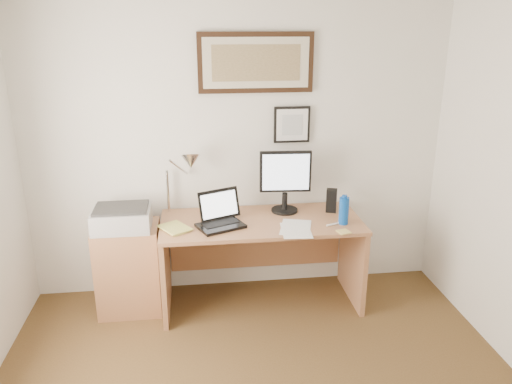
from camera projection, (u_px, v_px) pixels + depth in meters
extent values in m
cube|color=white|center=(238.00, 149.00, 4.16)|extent=(3.50, 0.02, 2.50)
cube|color=#9A6440|center=(129.00, 268.00, 4.04)|extent=(0.50, 0.40, 0.73)
cylinder|color=#0D49AE|center=(344.00, 211.00, 3.89)|extent=(0.08, 0.08, 0.22)
cylinder|color=#0D49AE|center=(345.00, 196.00, 3.85)|extent=(0.04, 0.04, 0.02)
cube|color=black|center=(331.00, 201.00, 4.14)|extent=(0.11, 0.10, 0.19)
cube|color=white|center=(296.00, 230.00, 3.80)|extent=(0.24, 0.33, 0.00)
cube|color=white|center=(296.00, 227.00, 3.85)|extent=(0.30, 0.37, 0.00)
cube|color=#E1C86A|center=(344.00, 232.00, 3.75)|extent=(0.11, 0.11, 0.01)
cylinder|color=white|center=(334.00, 224.00, 3.90)|extent=(0.14, 0.06, 0.02)
imported|color=#CCCA60|center=(165.00, 231.00, 3.76)|extent=(0.28, 0.30, 0.02)
cube|color=#9A6440|center=(261.00, 222.00, 3.99)|extent=(1.60, 0.70, 0.03)
cube|color=#9A6440|center=(165.00, 270.00, 4.02)|extent=(0.04, 0.65, 0.72)
cube|color=#9A6440|center=(353.00, 259.00, 4.21)|extent=(0.04, 0.65, 0.72)
cube|color=#9A6440|center=(256.00, 238.00, 4.40)|extent=(1.50, 0.03, 0.55)
cube|color=black|center=(221.00, 226.00, 3.85)|extent=(0.41, 0.35, 0.02)
cube|color=black|center=(220.00, 223.00, 3.88)|extent=(0.31, 0.23, 0.00)
cube|color=black|center=(219.00, 204.00, 3.94)|extent=(0.34, 0.20, 0.23)
cube|color=white|center=(219.00, 205.00, 3.93)|extent=(0.30, 0.17, 0.18)
cylinder|color=black|center=(284.00, 210.00, 4.18)|extent=(0.22, 0.22, 0.02)
cylinder|color=black|center=(285.00, 201.00, 4.15)|extent=(0.04, 0.04, 0.14)
cube|color=black|center=(285.00, 172.00, 4.06)|extent=(0.42, 0.06, 0.34)
cube|color=silver|center=(286.00, 172.00, 4.04)|extent=(0.38, 0.03, 0.30)
cube|color=#ACACAF|center=(122.00, 219.00, 3.86)|extent=(0.44, 0.34, 0.16)
cube|color=#2D2D2D|center=(121.00, 208.00, 3.83)|extent=(0.40, 0.30, 0.02)
cylinder|color=silver|center=(168.00, 191.00, 4.12)|extent=(0.02, 0.02, 0.36)
cylinder|color=silver|center=(179.00, 167.00, 4.00)|extent=(0.15, 0.23, 0.19)
cone|color=silver|center=(191.00, 161.00, 3.94)|extent=(0.16, 0.18, 0.15)
cube|color=black|center=(256.00, 63.00, 3.92)|extent=(0.92, 0.03, 0.47)
cube|color=beige|center=(256.00, 63.00, 3.91)|extent=(0.84, 0.01, 0.39)
cube|color=brown|center=(256.00, 63.00, 3.90)|extent=(0.70, 0.00, 0.28)
cube|color=black|center=(292.00, 125.00, 4.12)|extent=(0.30, 0.02, 0.30)
cube|color=white|center=(292.00, 125.00, 4.11)|extent=(0.26, 0.00, 0.26)
cube|color=#AEB3B8|center=(292.00, 125.00, 4.10)|extent=(0.17, 0.00, 0.17)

